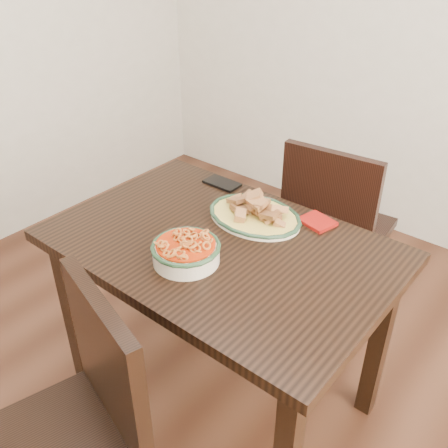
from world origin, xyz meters
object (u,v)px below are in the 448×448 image
Objects in this scene: fish_plate at (255,208)px; noodle_bowl at (186,250)px; dining_table at (220,266)px; chair_far at (334,224)px; smartphone at (222,183)px; chair_near at (79,421)px.

noodle_bowl is at bearing -92.49° from fish_plate.
chair_far is at bearing 84.69° from dining_table.
smartphone is at bearing 153.22° from fish_plate.
chair_near is at bearing -87.70° from dining_table.
chair_far reaches higher than noodle_bowl.
fish_plate is at bearing -27.42° from smartphone.
noodle_bowl is at bearing 79.46° from chair_far.
fish_plate is at bearing 87.51° from noodle_bowl.
chair_far is 0.92m from noodle_bowl.
dining_table is 5.17× the size of noodle_bowl.
fish_plate is 1.58× the size of noodle_bowl.
chair_far is 6.07× the size of smartphone.
smartphone is at bearing 45.05° from chair_far.
smartphone reaches higher than dining_table.
fish_plate is at bearing 89.42° from dining_table.
smartphone is at bearing 117.39° from noodle_bowl.
fish_plate is 0.30m from smartphone.
chair_far is 2.53× the size of fish_plate.
chair_far is at bearing 82.99° from fish_plate.
chair_near is at bearing -88.36° from fish_plate.
smartphone is (-0.26, 0.32, 0.11)m from dining_table.
chair_far reaches higher than dining_table.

